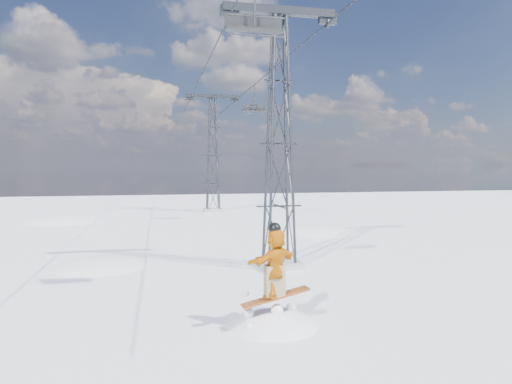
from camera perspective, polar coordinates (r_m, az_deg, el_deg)
ground at (r=13.13m, az=8.79°, el=-16.99°), size 120.00×120.00×0.00m
snow_terrain at (r=35.66m, az=-12.41°, el=-20.09°), size 39.00×37.00×22.00m
lift_tower_near at (r=20.20m, az=2.92°, el=5.94°), size 5.20×1.80×11.43m
lift_tower_far at (r=44.81m, az=-5.42°, el=4.51°), size 5.20×1.80×11.43m
haul_cables at (r=32.05m, az=-2.57°, el=14.68°), size 4.46×51.00×0.06m
snowboarder_jump at (r=14.19m, az=2.12°, el=-22.39°), size 4.40×4.40×6.93m
lift_chair_near at (r=15.35m, az=-0.21°, el=20.24°), size 1.85×0.53×2.29m
lift_chair_mid at (r=36.27m, az=-0.20°, el=10.37°), size 1.88×0.54×2.33m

